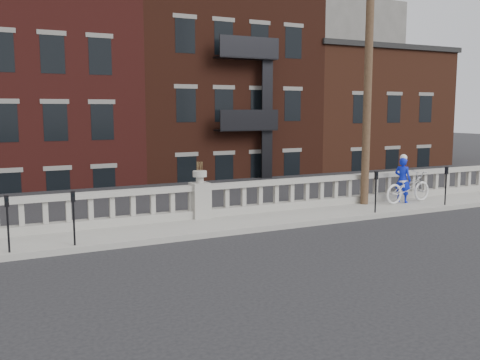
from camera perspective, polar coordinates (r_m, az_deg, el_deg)
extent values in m
plane|color=black|center=(13.36, 2.24, -7.69)|extent=(120.00, 120.00, 0.00)
cube|color=gray|center=(15.96, -2.97, -4.89)|extent=(32.00, 2.20, 0.15)
cube|color=gray|center=(16.77, -4.28, -3.59)|extent=(28.00, 0.34, 0.25)
cube|color=gray|center=(16.63, -4.30, -0.80)|extent=(28.00, 0.34, 0.16)
cube|color=gray|center=(16.70, -4.29, -2.16)|extent=(0.55, 0.55, 1.10)
cylinder|color=gray|center=(16.60, -4.31, 0.05)|extent=(0.24, 0.24, 0.20)
cylinder|color=gray|center=(16.58, -4.32, 0.67)|extent=(0.44, 0.44, 0.18)
cube|color=#605E59|center=(17.80, -4.63, -11.96)|extent=(36.00, 0.50, 5.15)
cube|color=black|center=(38.76, -16.69, -5.85)|extent=(80.00, 44.00, 0.50)
cube|color=#595651|center=(21.21, -14.01, -10.57)|extent=(16.00, 7.00, 4.00)
cube|color=#595651|center=(52.47, 6.05, 8.02)|extent=(14.00, 14.00, 18.00)
cube|color=#491815|center=(31.35, -22.51, 4.20)|extent=(10.00, 14.00, 14.00)
cube|color=black|center=(31.82, -23.19, 17.15)|extent=(10.30, 14.30, 0.30)
cube|color=#3A180F|center=(33.55, -5.21, 6.20)|extent=(10.00, 14.00, 15.50)
cube|color=#4C2517|center=(38.42, 8.88, 3.69)|extent=(10.00, 14.00, 12.00)
cube|color=black|center=(38.51, 9.07, 12.86)|extent=(10.30, 14.30, 0.30)
cylinder|color=#422D1E|center=(19.46, 13.55, 12.17)|extent=(0.28, 0.28, 10.00)
cylinder|color=black|center=(13.74, -23.49, -4.88)|extent=(0.05, 0.05, 1.10)
cube|color=black|center=(13.62, -23.64, -2.08)|extent=(0.10, 0.08, 0.26)
cube|color=black|center=(13.57, -23.64, -1.94)|extent=(0.06, 0.01, 0.08)
cylinder|color=black|center=(13.89, -17.29, -4.46)|extent=(0.05, 0.05, 1.10)
cube|color=black|center=(13.77, -17.40, -1.69)|extent=(0.10, 0.08, 0.26)
cube|color=black|center=(13.72, -17.38, -1.55)|extent=(0.06, 0.01, 0.08)
cylinder|color=black|center=(18.02, 14.27, -1.66)|extent=(0.05, 0.05, 1.10)
cube|color=black|center=(17.93, 14.34, 0.49)|extent=(0.10, 0.08, 0.26)
cube|color=black|center=(17.89, 14.43, 0.60)|extent=(0.06, 0.01, 0.08)
cylinder|color=black|center=(20.21, 21.08, -0.96)|extent=(0.05, 0.05, 1.10)
cube|color=black|center=(20.13, 21.17, 0.96)|extent=(0.10, 0.08, 0.26)
cube|color=black|center=(20.10, 21.27, 1.06)|extent=(0.06, 0.01, 0.08)
imported|color=silver|center=(20.31, 17.48, -0.72)|extent=(2.19, 0.90, 1.13)
imported|color=#0D1EC3|center=(20.25, 16.96, 0.02)|extent=(0.60, 0.71, 1.65)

